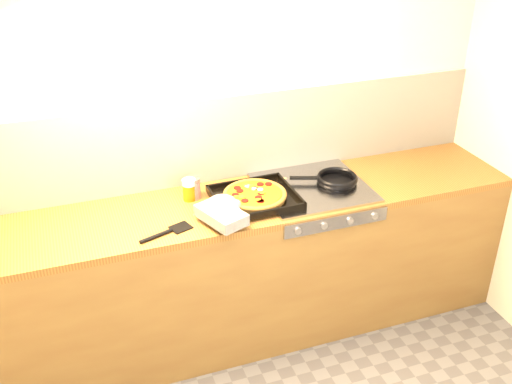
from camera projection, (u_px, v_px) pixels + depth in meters
name	position (u px, v px, depth m)	size (l,w,h in m)	color
room_shell	(221.00, 139.00, 3.38)	(3.20, 3.20, 3.20)	white
counter_run	(239.00, 269.00, 3.48)	(3.20, 0.62, 0.90)	olive
stovetop	(313.00, 188.00, 3.39)	(0.60, 0.56, 0.02)	#9C9CA1
pizza_on_tray	(245.00, 200.00, 3.18)	(0.58, 0.51, 0.08)	black
frying_pan	(336.00, 179.00, 3.42)	(0.41, 0.30, 0.04)	black
tomato_can	(193.00, 188.00, 3.27)	(0.09, 0.09, 0.12)	maroon
juice_glass	(189.00, 190.00, 3.25)	(0.08, 0.08, 0.12)	orange
wooden_spoon	(268.00, 181.00, 3.45)	(0.30, 0.05, 0.02)	#9D8042
black_spatula	(167.00, 232.00, 2.97)	(0.28, 0.14, 0.02)	black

